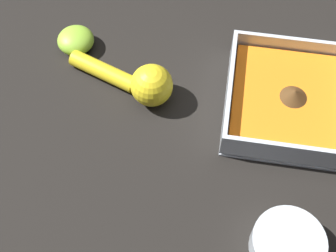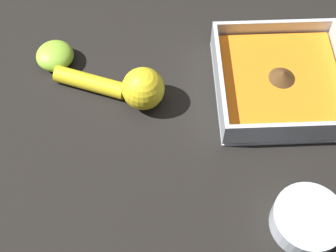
{
  "view_description": "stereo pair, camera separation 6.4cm",
  "coord_description": "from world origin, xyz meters",
  "px_view_note": "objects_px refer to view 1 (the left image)",
  "views": [
    {
      "loc": [
        0.38,
        -0.08,
        0.58
      ],
      "look_at": [
        0.06,
        -0.13,
        0.02
      ],
      "focal_mm": 50.0,
      "sensor_mm": 36.0,
      "label": 1
    },
    {
      "loc": [
        0.39,
        -0.14,
        0.58
      ],
      "look_at": [
        0.06,
        -0.13,
        0.02
      ],
      "focal_mm": 50.0,
      "sensor_mm": 36.0,
      "label": 2
    }
  ],
  "objects_px": {
    "square_dish": "(291,102)",
    "lemon_half": "(76,40)",
    "lemon_squeezer": "(140,83)",
    "spice_bowl": "(287,245)"
  },
  "relations": [
    {
      "from": "square_dish",
      "to": "lemon_half",
      "type": "relative_size",
      "value": 3.28
    },
    {
      "from": "lemon_squeezer",
      "to": "lemon_half",
      "type": "relative_size",
      "value": 2.89
    },
    {
      "from": "lemon_half",
      "to": "spice_bowl",
      "type": "bearing_deg",
      "value": 50.69
    },
    {
      "from": "spice_bowl",
      "to": "square_dish",
      "type": "bearing_deg",
      "value": 179.96
    },
    {
      "from": "square_dish",
      "to": "lemon_half",
      "type": "height_order",
      "value": "square_dish"
    },
    {
      "from": "square_dish",
      "to": "spice_bowl",
      "type": "relative_size",
      "value": 2.11
    },
    {
      "from": "square_dish",
      "to": "spice_bowl",
      "type": "distance_m",
      "value": 0.21
    },
    {
      "from": "square_dish",
      "to": "lemon_squeezer",
      "type": "relative_size",
      "value": 1.13
    },
    {
      "from": "spice_bowl",
      "to": "lemon_half",
      "type": "height_order",
      "value": "same"
    },
    {
      "from": "spice_bowl",
      "to": "lemon_squeezer",
      "type": "relative_size",
      "value": 0.54
    }
  ]
}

